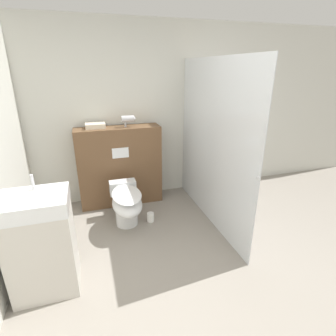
% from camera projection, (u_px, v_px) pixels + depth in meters
% --- Properties ---
extents(ground_plane, '(12.00, 12.00, 0.00)m').
position_uv_depth(ground_plane, '(204.00, 300.00, 2.27)').
color(ground_plane, gray).
extents(wall_back, '(8.00, 0.06, 2.50)m').
position_uv_depth(wall_back, '(144.00, 114.00, 3.80)').
color(wall_back, silver).
rests_on(wall_back, ground_plane).
extents(partition_panel, '(1.16, 0.32, 1.13)m').
position_uv_depth(partition_panel, '(120.00, 166.00, 3.74)').
color(partition_panel, brown).
rests_on(partition_panel, ground_plane).
extents(shower_glass, '(0.04, 1.94, 2.00)m').
position_uv_depth(shower_glass, '(212.00, 145.00, 3.17)').
color(shower_glass, silver).
rests_on(shower_glass, ground_plane).
extents(toilet, '(0.35, 0.71, 0.50)m').
position_uv_depth(toilet, '(126.00, 204.00, 3.23)').
color(toilet, white).
rests_on(toilet, ground_plane).
extents(sink_vanity, '(0.54, 0.44, 1.06)m').
position_uv_depth(sink_vanity, '(42.00, 244.00, 2.25)').
color(sink_vanity, beige).
rests_on(sink_vanity, ground_plane).
extents(hair_drier, '(0.20, 0.09, 0.15)m').
position_uv_depth(hair_drier, '(128.00, 119.00, 3.52)').
color(hair_drier, '#B7B7BC').
rests_on(hair_drier, partition_panel).
extents(folded_towel, '(0.26, 0.19, 0.06)m').
position_uv_depth(folded_towel, '(95.00, 126.00, 3.47)').
color(folded_towel, beige).
rests_on(folded_towel, partition_panel).
extents(spare_toilet_roll, '(0.09, 0.09, 0.12)m').
position_uv_depth(spare_toilet_roll, '(151.00, 217.00, 3.41)').
color(spare_toilet_roll, white).
rests_on(spare_toilet_roll, ground_plane).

